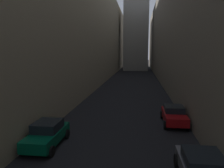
% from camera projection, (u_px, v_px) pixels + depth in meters
% --- Properties ---
extents(ground_plane, '(264.00, 264.00, 0.00)m').
position_uv_depth(ground_plane, '(132.00, 84.00, 41.00)').
color(ground_plane, black).
extents(building_block_left, '(13.50, 108.00, 20.68)m').
position_uv_depth(building_block_left, '(73.00, 31.00, 43.01)').
color(building_block_left, gray).
rests_on(building_block_left, ground).
extents(building_block_right, '(13.77, 108.00, 19.95)m').
position_uv_depth(building_block_right, '(199.00, 31.00, 39.88)').
color(building_block_right, '#756B5B').
rests_on(building_block_right, ground).
extents(parked_car_left_third, '(1.94, 3.91, 1.58)m').
position_uv_depth(parked_car_left_third, '(47.00, 134.00, 13.56)').
color(parked_car_left_third, '#05472D').
rests_on(parked_car_left_third, ground).
extents(parked_car_right_third, '(2.05, 3.98, 1.46)m').
position_uv_depth(parked_car_right_third, '(203.00, 168.00, 9.62)').
color(parked_car_right_third, '#4C4C51').
rests_on(parked_car_right_third, ground).
extents(parked_car_right_far, '(1.95, 3.96, 1.50)m').
position_uv_depth(parked_car_right_far, '(174.00, 115.00, 17.80)').
color(parked_car_right_far, maroon).
rests_on(parked_car_right_far, ground).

